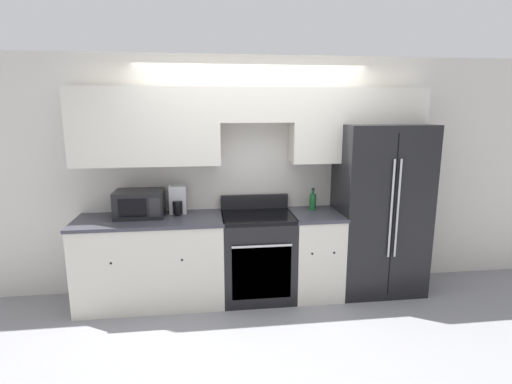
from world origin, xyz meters
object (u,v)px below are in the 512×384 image
object	(u,v)px
oven_range	(258,256)
microwave	(140,204)
bottle	(313,201)
refrigerator	(377,208)

from	to	relation	value
oven_range	microwave	bearing A→B (deg)	176.03
microwave	bottle	distance (m)	1.87
oven_range	microwave	size ratio (longest dim) A/B	2.19
refrigerator	bottle	bearing A→B (deg)	175.09
oven_range	refrigerator	world-z (taller)	refrigerator
oven_range	microwave	distance (m)	1.37
refrigerator	microwave	xyz separation A→B (m)	(-2.60, 0.01, 0.13)
oven_range	bottle	distance (m)	0.86
bottle	oven_range	bearing A→B (deg)	-167.69
oven_range	microwave	xyz separation A→B (m)	(-1.23, 0.09, 0.60)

